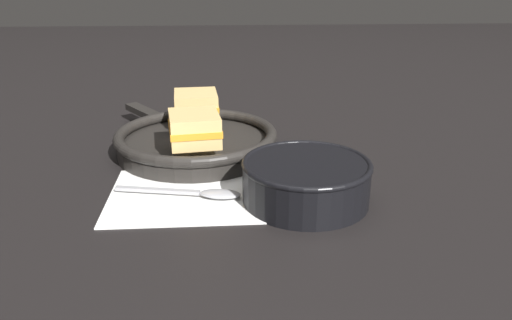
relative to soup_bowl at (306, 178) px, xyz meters
The scene contains 7 objects.
ground_plane 0.09m from the soup_bowl, 132.69° to the left, with size 4.00×4.00×0.00m, color black.
napkin 0.16m from the soup_bowl, behind, with size 0.21×0.18×0.00m.
soup_bowl is the anchor object (origin of this frame).
spoon 0.14m from the soup_bowl, behind, with size 0.17×0.05×0.01m.
skillet 0.25m from the soup_bowl, 128.94° to the left, with size 0.28×0.34×0.04m.
sandwich_near_left 0.30m from the soup_bowl, 121.34° to the left, with size 0.08×0.09×0.05m.
sandwich_near_right 0.20m from the soup_bowl, 140.70° to the left, with size 0.09×0.09×0.05m.
Camera 1 is at (-0.04, -0.66, 0.30)m, focal length 35.00 mm.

